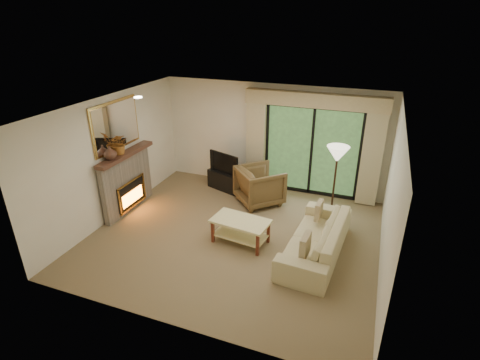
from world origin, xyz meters
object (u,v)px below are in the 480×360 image
at_px(armchair, 260,185).
at_px(coffee_table, 241,231).
at_px(media_console, 227,180).
at_px(sofa, 316,238).

relative_size(armchair, coffee_table, 0.88).
bearing_deg(coffee_table, media_console, 126.02).
distance_m(media_console, armchair, 1.10).
bearing_deg(sofa, coffee_table, -80.38).
bearing_deg(media_console, sofa, -17.86).
xyz_separation_m(armchair, sofa, (1.59, -1.57, -0.10)).
distance_m(armchair, coffee_table, 1.73).
height_order(armchair, coffee_table, armchair).
xyz_separation_m(media_console, sofa, (2.59, -1.98, 0.10)).
bearing_deg(sofa, media_console, -123.38).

